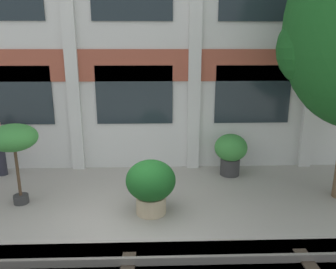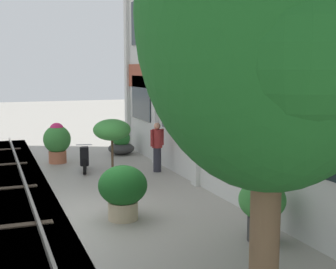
# 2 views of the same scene
# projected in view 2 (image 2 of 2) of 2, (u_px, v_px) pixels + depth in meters

# --- Properties ---
(ground_plane) EXTENTS (80.00, 80.00, 0.00)m
(ground_plane) POSITION_uv_depth(u_px,v_px,m) (105.00, 214.00, 10.90)
(ground_plane) COLOR #9E998E
(apartment_facade) EXTENTS (17.82, 0.64, 8.16)m
(apartment_facade) POSITION_uv_depth(u_px,v_px,m) (237.00, 40.00, 11.56)
(apartment_facade) COLOR silver
(apartment_facade) RESTS_ON ground
(rail_tracks) EXTENTS (25.46, 2.80, 0.43)m
(rail_tracks) POSITION_uv_depth(u_px,v_px,m) (3.00, 232.00, 10.11)
(rail_tracks) COLOR #4C473F
(rail_tracks) RESTS_ON ground
(broadleaf_tree) EXTENTS (3.63, 3.46, 6.32)m
(broadleaf_tree) POSITION_uv_depth(u_px,v_px,m) (271.00, 22.00, 5.87)
(broadleaf_tree) COLOR brown
(broadleaf_tree) RESTS_ON ground
(potted_plant_stone_basin) EXTENTS (1.10, 1.10, 1.23)m
(potted_plant_stone_basin) POSITION_uv_depth(u_px,v_px,m) (123.00, 189.00, 10.44)
(potted_plant_stone_basin) COLOR tan
(potted_plant_stone_basin) RESTS_ON ground
(potted_plant_fluted_column) EXTENTS (0.97, 0.97, 1.45)m
(potted_plant_fluted_column) POSITION_uv_depth(u_px,v_px,m) (57.00, 141.00, 16.76)
(potted_plant_fluted_column) COLOR #B76647
(potted_plant_fluted_column) RESTS_ON ground
(potted_plant_ribbed_drum) EXTENTS (0.93, 0.93, 1.22)m
(potted_plant_ribbed_drum) POSITION_uv_depth(u_px,v_px,m) (262.00, 205.00, 9.14)
(potted_plant_ribbed_drum) COLOR #333333
(potted_plant_ribbed_drum) RESTS_ON ground
(potted_plant_wide_bowl) EXTENTS (1.04, 1.04, 0.98)m
(potted_plant_wide_bowl) POSITION_uv_depth(u_px,v_px,m) (121.00, 144.00, 18.53)
(potted_plant_wide_bowl) COLOR #333333
(potted_plant_wide_bowl) RESTS_ON ground
(potted_plant_low_pan) EXTENTS (1.08, 1.08, 1.94)m
(potted_plant_low_pan) POSITION_uv_depth(u_px,v_px,m) (112.00, 132.00, 13.40)
(potted_plant_low_pan) COLOR #333333
(potted_plant_low_pan) RESTS_ON ground
(scooter_near_curb) EXTENTS (1.37, 0.58, 0.98)m
(scooter_near_curb) POSITION_uv_depth(u_px,v_px,m) (85.00, 158.00, 15.45)
(scooter_near_curb) COLOR black
(scooter_near_curb) RESTS_ON ground
(resident_by_doorway) EXTENTS (0.34, 0.51, 1.63)m
(resident_by_doorway) POSITION_uv_depth(u_px,v_px,m) (157.00, 146.00, 15.31)
(resident_by_doorway) COLOR #282833
(resident_by_doorway) RESTS_ON ground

